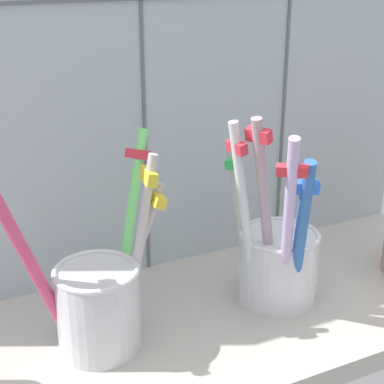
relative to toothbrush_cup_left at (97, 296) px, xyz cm
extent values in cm
cube|color=#BCB7AD|center=(8.68, -0.56, -5.56)|extent=(64.00, 22.00, 2.00)
cube|color=#B2C1CC|center=(8.68, 11.44, 15.94)|extent=(64.00, 2.00, 45.00)
cube|color=slate|center=(8.68, 10.34, 15.94)|extent=(0.30, 0.20, 45.00)
cube|color=slate|center=(24.68, 10.34, 15.94)|extent=(0.30, 0.20, 45.00)
cylinder|color=silver|center=(-0.11, -0.09, -0.96)|extent=(6.92, 6.92, 7.20)
torus|color=silver|center=(-0.11, -0.09, 2.64)|extent=(7.08, 7.08, 0.50)
cylinder|color=beige|center=(3.44, -0.05, 2.45)|extent=(5.45, 1.24, 13.46)
cube|color=yellow|center=(5.30, -0.23, 7.96)|extent=(1.34, 2.65, 1.12)
cylinder|color=#DE4472|center=(-5.11, -0.04, 4.50)|extent=(6.83, 1.36, 17.63)
cylinder|color=#7CF979|center=(3.98, 2.73, 4.06)|extent=(6.06, 5.32, 16.75)
cube|color=#E5333F|center=(5.73, 4.21, 10.20)|extent=(2.32, 2.48, 1.03)
cylinder|color=beige|center=(3.64, -0.65, 3.82)|extent=(3.64, 1.17, 16.10)
cube|color=yellow|center=(4.66, -0.77, 9.97)|extent=(1.24, 2.55, 1.20)
cylinder|color=silver|center=(17.47, -0.09, -1.22)|extent=(7.47, 7.47, 6.68)
torus|color=silver|center=(17.47, -0.09, 2.12)|extent=(7.59, 7.59, 0.50)
cylinder|color=#CEB1EB|center=(15.46, -4.53, 4.72)|extent=(4.54, 5.94, 18.04)
cube|color=#E5333F|center=(14.39, -6.05, 10.70)|extent=(2.51, 2.12, 1.08)
cylinder|color=#B4969F|center=(15.03, -1.73, 5.00)|extent=(5.01, 2.96, 18.53)
cube|color=#E5333F|center=(13.51, -2.43, 12.69)|extent=(1.84, 2.40, 1.23)
cylinder|color=#366AB9|center=(16.80, -4.52, 3.55)|extent=(3.21, 4.95, 15.68)
cube|color=blue|center=(16.21, -5.68, 8.86)|extent=(2.19, 1.70, 1.19)
cylinder|color=beige|center=(14.53, 1.77, 3.05)|extent=(2.50, 2.83, 14.54)
cube|color=green|center=(13.99, 2.43, 8.83)|extent=(2.16, 1.98, 0.95)
cylinder|color=silver|center=(13.35, -1.13, 4.79)|extent=(4.12, 1.35, 18.05)
cube|color=#E5333F|center=(12.19, -1.27, 11.53)|extent=(1.17, 2.11, 1.06)
camera|label=1|loc=(-11.51, -41.64, 26.31)|focal=55.83mm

